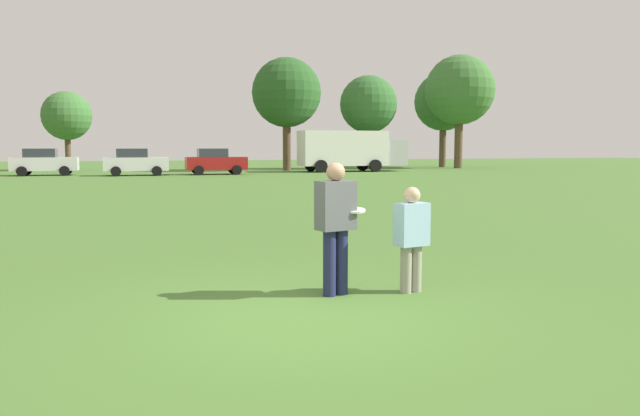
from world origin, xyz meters
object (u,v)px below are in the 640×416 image
Objects in this scene: parked_car_mid_right at (135,162)px; parked_car_near_right at (215,161)px; parked_car_center at (44,162)px; player_defender at (411,234)px; box_truck at (350,149)px; player_thrower at (336,221)px; frisbee at (355,210)px.

parked_car_near_right is at bearing 0.34° from parked_car_mid_right.
parked_car_mid_right is at bearing -17.98° from parked_car_center.
box_truck reaches higher than player_defender.
box_truck is at bearing 71.08° from player_defender.
parked_car_near_right is (11.31, -1.89, 0.00)m from parked_car_center.
player_thrower is at bearing -77.58° from parked_car_center.
parked_car_mid_right is at bearing 93.73° from player_thrower.
player_defender is 35.79m from parked_car_mid_right.
parked_car_near_right reaches higher than player_defender.
parked_car_center is at bearing 102.42° from player_thrower.
parked_car_near_right is at bearing -169.34° from box_truck.
parked_car_mid_right is (-2.57, 35.50, -0.17)m from frisbee.
player_defender is 0.33× the size of parked_car_mid_right.
player_defender is at bearing -76.18° from parked_car_center.
parked_car_center is at bearing 170.51° from parked_car_near_right.
player_thrower is 0.41× the size of parked_car_near_right.
player_defender is 0.33× the size of parked_car_near_right.
parked_car_near_right reaches higher than player_thrower.
frisbee is at bearing 169.33° from player_defender.
frisbee is at bearing -109.99° from box_truck.
parked_car_mid_right reaches higher than player_thrower.
parked_car_center is (-8.24, 37.41, -0.04)m from player_thrower.
parked_car_near_right reaches higher than frisbee.
parked_car_mid_right and parked_car_near_right have the same top height.
parked_car_near_right is at bearing 86.67° from player_defender.
player_defender is 38.68m from parked_car_center.
player_thrower reaches higher than frisbee.
parked_car_center is at bearing 102.80° from frisbee.
parked_car_center is 6.23m from parked_car_mid_right.
parked_car_mid_right is 1.00× the size of parked_car_near_right.
player_defender is 39.88m from box_truck.
box_truck is (13.92, 37.56, 0.79)m from player_thrower.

